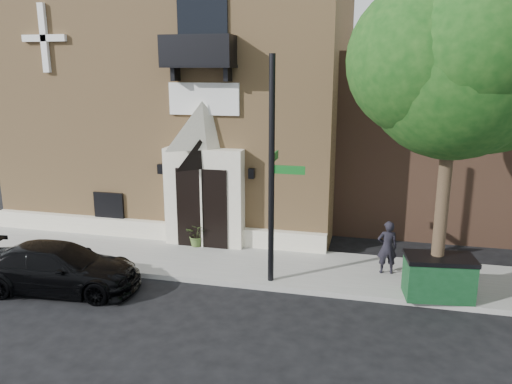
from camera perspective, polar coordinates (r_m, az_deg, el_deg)
ground at (r=14.13m, az=-5.58°, el=-10.51°), size 120.00×120.00×0.00m
sidewalk at (r=15.16m, az=-0.11°, el=-8.38°), size 42.00×3.00×0.15m
church at (r=21.39m, az=-6.54°, el=10.67°), size 12.20×11.01×9.30m
street_tree_left at (r=12.58m, az=21.98°, el=13.10°), size 4.97×4.38×7.77m
black_sedan at (r=14.54m, az=-21.61°, el=-8.03°), size 4.55×2.24×1.27m
street_sign at (r=13.08m, az=1.88°, el=2.30°), size 0.96×0.96×6.05m
fire_hydrant at (r=13.87m, az=20.18°, el=-9.52°), size 0.43×0.34×0.75m
dumpster at (r=13.62m, az=20.14°, el=-9.07°), size 1.80×1.16×1.11m
planter at (r=16.50m, az=-6.72°, el=-4.88°), size 0.77×0.69×0.77m
pedestrian_near at (r=14.65m, az=14.77°, el=-6.13°), size 0.62×0.46×1.54m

